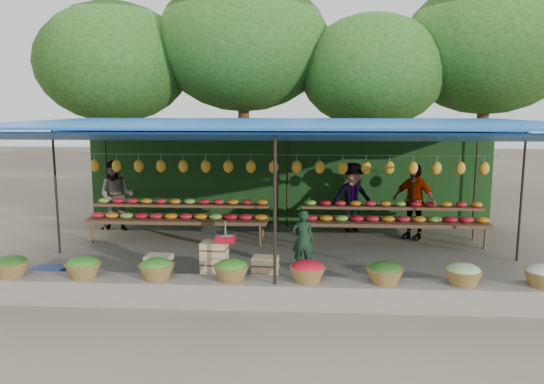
# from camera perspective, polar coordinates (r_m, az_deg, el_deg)

# --- Properties ---
(ground) EXTENTS (60.00, 60.00, 0.00)m
(ground) POSITION_cam_1_polar(r_m,az_deg,el_deg) (11.21, 1.13, -6.98)
(ground) COLOR brown
(ground) RESTS_ON ground
(stone_curb) EXTENTS (10.60, 0.55, 0.40)m
(stone_curb) POSITION_cam_1_polar(r_m,az_deg,el_deg) (8.54, 0.36, -10.82)
(stone_curb) COLOR #665E52
(stone_curb) RESTS_ON ground
(stall_canopy) EXTENTS (10.80, 6.60, 2.82)m
(stall_canopy) POSITION_cam_1_polar(r_m,az_deg,el_deg) (10.84, 1.19, 6.84)
(stall_canopy) COLOR black
(stall_canopy) RESTS_ON ground
(produce_baskets) EXTENTS (8.98, 0.58, 0.34)m
(produce_baskets) POSITION_cam_1_polar(r_m,az_deg,el_deg) (8.42, -0.32, -8.47)
(produce_baskets) COLOR brown
(produce_baskets) RESTS_ON stone_curb
(netting_backdrop) EXTENTS (10.60, 0.06, 2.50)m
(netting_backdrop) POSITION_cam_1_polar(r_m,az_deg,el_deg) (14.04, 1.68, 1.52)
(netting_backdrop) COLOR #194117
(netting_backdrop) RESTS_ON ground
(tree_row) EXTENTS (16.51, 5.50, 7.12)m
(tree_row) POSITION_cam_1_polar(r_m,az_deg,el_deg) (16.92, 3.82, 14.53)
(tree_row) COLOR #3C2715
(tree_row) RESTS_ON ground
(fruit_table_left) EXTENTS (4.21, 0.95, 0.93)m
(fruit_table_left) POSITION_cam_1_polar(r_m,az_deg,el_deg) (12.71, -9.91, -2.36)
(fruit_table_left) COLOR #46301C
(fruit_table_left) RESTS_ON ground
(fruit_table_right) EXTENTS (4.21, 0.95, 0.93)m
(fruit_table_right) POSITION_cam_1_polar(r_m,az_deg,el_deg) (12.54, 12.94, -2.62)
(fruit_table_right) COLOR #46301C
(fruit_table_right) RESTS_ON ground
(crate_counter) EXTENTS (2.37, 0.37, 0.77)m
(crate_counter) POSITION_cam_1_polar(r_m,az_deg,el_deg) (9.53, -6.37, -8.02)
(crate_counter) COLOR tan
(crate_counter) RESTS_ON ground
(weighing_scale) EXTENTS (0.35, 0.35, 0.38)m
(weighing_scale) POSITION_cam_1_polar(r_m,az_deg,el_deg) (9.35, -5.02, -4.85)
(weighing_scale) COLOR red
(weighing_scale) RESTS_ON crate_counter
(vendor_seated) EXTENTS (0.43, 0.28, 1.18)m
(vendor_seated) POSITION_cam_1_polar(r_m,az_deg,el_deg) (10.24, 3.32, -5.15)
(vendor_seated) COLOR #16321D
(vendor_seated) RESTS_ON ground
(customer_left) EXTENTS (0.89, 0.70, 1.79)m
(customer_left) POSITION_cam_1_polar(r_m,az_deg,el_deg) (13.90, -16.38, -0.40)
(customer_left) COLOR slate
(customer_left) RESTS_ON ground
(customer_mid) EXTENTS (1.24, 0.88, 1.73)m
(customer_mid) POSITION_cam_1_polar(r_m,az_deg,el_deg) (13.45, 8.66, -0.57)
(customer_mid) COLOR slate
(customer_mid) RESTS_ON ground
(customer_right) EXTENTS (1.12, 0.98, 1.81)m
(customer_right) POSITION_cam_1_polar(r_m,az_deg,el_deg) (12.97, 15.00, -0.97)
(customer_right) COLOR slate
(customer_right) RESTS_ON ground
(blue_crate_back) EXTENTS (0.56, 0.41, 0.33)m
(blue_crate_back) POSITION_cam_1_polar(r_m,az_deg,el_deg) (10.19, -22.87, -8.41)
(blue_crate_back) COLOR navy
(blue_crate_back) RESTS_ON ground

